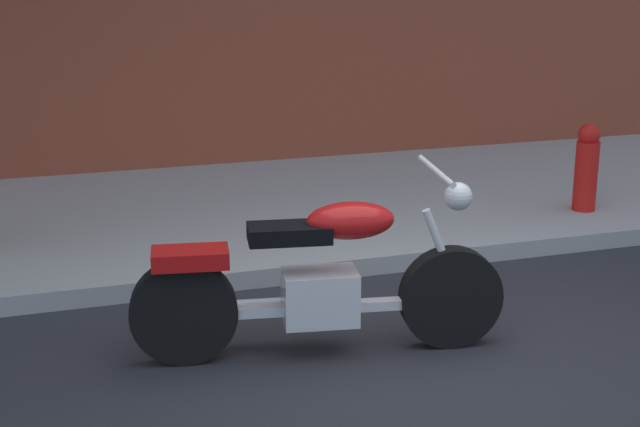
# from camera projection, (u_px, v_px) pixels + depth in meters

# --- Properties ---
(ground_plane) EXTENTS (60.00, 60.00, 0.00)m
(ground_plane) POSITION_uv_depth(u_px,v_px,m) (428.00, 368.00, 5.39)
(ground_plane) COLOR #28282D
(sidewalk) EXTENTS (21.16, 3.40, 0.14)m
(sidewalk) POSITION_uv_depth(u_px,v_px,m) (278.00, 210.00, 8.37)
(sidewalk) COLOR #A0A0A0
(sidewalk) RESTS_ON ground
(motorcycle) EXTENTS (2.23, 0.77, 1.13)m
(motorcycle) POSITION_uv_depth(u_px,v_px,m) (319.00, 282.00, 5.47)
(motorcycle) COLOR black
(motorcycle) RESTS_ON ground
(fire_hydrant) EXTENTS (0.20, 0.20, 0.91)m
(fire_hydrant) POSITION_uv_depth(u_px,v_px,m) (586.00, 175.00, 8.04)
(fire_hydrant) COLOR red
(fire_hydrant) RESTS_ON ground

